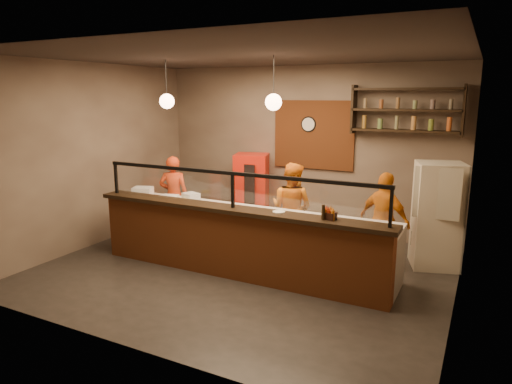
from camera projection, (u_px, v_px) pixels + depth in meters
The scene contains 29 objects.
floor at pixel (243, 270), 7.06m from camera, with size 6.00×6.00×0.00m, color black.
ceiling at pixel (242, 55), 6.39m from camera, with size 6.00×6.00×0.00m, color #342C28.
wall_back at pixel (304, 150), 8.90m from camera, with size 6.00×6.00×0.00m, color #796858.
wall_left at pixel (94, 156), 8.06m from camera, with size 5.00×5.00×0.00m, color #796858.
wall_right at pixel (465, 186), 5.39m from camera, with size 5.00×5.00×0.00m, color #796858.
wall_front at pixel (123, 203), 4.55m from camera, with size 6.00×6.00×0.00m, color #796858.
brick_patch at pixel (314, 135), 8.73m from camera, with size 1.60×0.04×1.30m, color brown.
service_counter at pixel (233, 244), 6.70m from camera, with size 4.60×0.25×1.00m, color brown.
counter_ledge at pixel (233, 210), 6.58m from camera, with size 4.70×0.37×0.06m, color black.
worktop_cabinet at pixel (249, 240), 7.15m from camera, with size 4.60×0.75×0.85m, color gray.
worktop at pixel (249, 212), 7.05m from camera, with size 4.60×0.75×0.05m, color silver.
sneeze_guard at pixel (233, 186), 6.51m from camera, with size 4.50×0.05×0.52m.
wall_shelving at pixel (406, 110), 7.73m from camera, with size 1.84×0.28×0.85m.
wall_clock at pixel (309, 124), 8.72m from camera, with size 0.30×0.30×0.04m, color black.
pendant_left at pixel (167, 101), 7.37m from camera, with size 0.24×0.24×0.77m.
pendant_right at pixel (273, 102), 6.52m from camera, with size 0.24×0.24×0.77m.
cook_left at pixel (174, 196), 8.69m from camera, with size 0.56×0.37×1.53m, color red.
cook_mid at pixel (292, 208), 7.72m from camera, with size 0.75×0.59×1.55m, color orange.
cook_right at pixel (384, 221), 7.03m from camera, with size 0.88×0.37×1.51m, color orange.
fridge at pixel (437, 215), 7.06m from camera, with size 0.69×0.64×1.65m, color beige.
red_cooler at pixel (252, 191), 9.21m from camera, with size 0.64×0.59×1.50m, color red.
pizza_dough at pixel (295, 216), 6.71m from camera, with size 0.55×0.55×0.01m, color white.
prep_tub_a at pixel (143, 192), 8.03m from camera, with size 0.32×0.26×0.16m, color white.
prep_tub_b at pixel (191, 197), 7.68m from camera, with size 0.27×0.21×0.13m, color silver.
prep_tub_c at pixel (169, 199), 7.51m from camera, with size 0.27×0.22×0.14m, color white.
rolling_pin at pixel (175, 200), 7.60m from camera, with size 0.07×0.07×0.38m, color gold.
condiment_caddy at pixel (329, 216), 5.96m from camera, with size 0.17×0.13×0.09m, color black.
pepper_mill at pixel (323, 212), 5.91m from camera, with size 0.04×0.04×0.20m, color black.
small_plate at pixel (279, 212), 6.32m from camera, with size 0.17×0.17×0.01m, color silver.
Camera 1 is at (3.20, -5.84, 2.66)m, focal length 32.00 mm.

